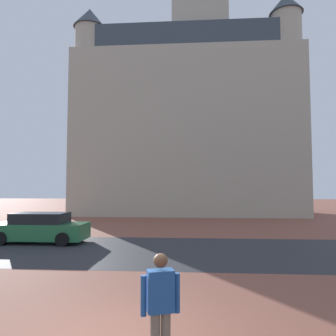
# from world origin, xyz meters

# --- Properties ---
(ground_plane) EXTENTS (120.00, 120.00, 0.00)m
(ground_plane) POSITION_xyz_m (0.00, 10.00, 0.00)
(ground_plane) COLOR brown
(street_asphalt_strip) EXTENTS (120.00, 6.83, 0.00)m
(street_asphalt_strip) POSITION_xyz_m (0.00, 8.10, 0.00)
(street_asphalt_strip) COLOR #2D2D33
(street_asphalt_strip) RESTS_ON ground_plane
(landmark_building) EXTENTS (22.62, 10.53, 37.04)m
(landmark_building) POSITION_xyz_m (1.29, 27.88, 11.11)
(landmark_building) COLOR #B2A893
(landmark_building) RESTS_ON ground_plane
(person_skater) EXTENTS (0.58, 0.37, 1.73)m
(person_skater) POSITION_xyz_m (0.93, -0.77, 0.96)
(person_skater) COLOR #706656
(person_skater) RESTS_ON ground_plane
(car_green) EXTENTS (4.57, 1.96, 1.47)m
(car_green) POSITION_xyz_m (-6.08, 9.60, 0.71)
(car_green) COLOR #287042
(car_green) RESTS_ON ground_plane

